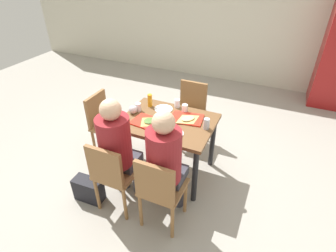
# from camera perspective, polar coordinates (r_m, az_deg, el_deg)

# --- Properties ---
(ground_plane) EXTENTS (10.00, 10.00, 0.02)m
(ground_plane) POSITION_cam_1_polar(r_m,az_deg,el_deg) (3.49, 0.00, -9.41)
(ground_plane) COLOR #9E998E
(back_wall) EXTENTS (10.00, 0.10, 2.80)m
(back_wall) POSITION_cam_1_polar(r_m,az_deg,el_deg) (5.73, 14.33, 22.69)
(back_wall) COLOR beige
(back_wall) RESTS_ON ground_plane
(main_table) EXTENTS (1.04, 0.78, 0.75)m
(main_table) POSITION_cam_1_polar(r_m,az_deg,el_deg) (3.09, 0.00, -0.53)
(main_table) COLOR brown
(main_table) RESTS_ON ground_plane
(chair_near_left) EXTENTS (0.40, 0.40, 0.87)m
(chair_near_left) POSITION_cam_1_polar(r_m,az_deg,el_deg) (2.76, -11.75, -9.69)
(chair_near_left) COLOR olive
(chair_near_left) RESTS_ON ground_plane
(chair_near_right) EXTENTS (0.40, 0.40, 0.87)m
(chair_near_right) POSITION_cam_1_polar(r_m,az_deg,el_deg) (2.55, -1.82, -13.15)
(chair_near_right) COLOR olive
(chair_near_right) RESTS_ON ground_plane
(chair_far_side) EXTENTS (0.40, 0.40, 0.87)m
(chair_far_side) POSITION_cam_1_polar(r_m,az_deg,el_deg) (3.77, 4.82, 3.83)
(chair_far_side) COLOR olive
(chair_far_side) RESTS_ON ground_plane
(chair_left_end) EXTENTS (0.40, 0.40, 0.87)m
(chair_left_end) POSITION_cam_1_polar(r_m,az_deg,el_deg) (3.57, -13.36, 1.08)
(chair_left_end) COLOR olive
(chair_left_end) RESTS_ON ground_plane
(person_in_red) EXTENTS (0.32, 0.42, 1.28)m
(person_in_red) POSITION_cam_1_polar(r_m,az_deg,el_deg) (2.68, -10.68, -4.00)
(person_in_red) COLOR #383842
(person_in_red) RESTS_ON ground_plane
(person_in_brown_jacket) EXTENTS (0.32, 0.42, 1.28)m
(person_in_brown_jacket) POSITION_cam_1_polar(r_m,az_deg,el_deg) (2.47, -0.50, -7.06)
(person_in_brown_jacket) COLOR #383842
(person_in_brown_jacket) RESTS_ON ground_plane
(tray_red_near) EXTENTS (0.39, 0.30, 0.02)m
(tray_red_near) POSITION_cam_1_polar(r_m,az_deg,el_deg) (2.99, -4.25, 0.80)
(tray_red_near) COLOR red
(tray_red_near) RESTS_ON main_table
(tray_red_far) EXTENTS (0.39, 0.30, 0.02)m
(tray_red_far) POSITION_cam_1_polar(r_m,az_deg,el_deg) (3.06, 4.01, 1.63)
(tray_red_far) COLOR red
(tray_red_far) RESTS_ON main_table
(paper_plate_center) EXTENTS (0.22, 0.22, 0.01)m
(paper_plate_center) POSITION_cam_1_polar(r_m,az_deg,el_deg) (3.25, -0.96, 3.67)
(paper_plate_center) COLOR white
(paper_plate_center) RESTS_ON main_table
(paper_plate_near_edge) EXTENTS (0.22, 0.22, 0.01)m
(paper_plate_near_edge) POSITION_cam_1_polar(r_m,az_deg,el_deg) (2.81, 1.11, -1.56)
(paper_plate_near_edge) COLOR white
(paper_plate_near_edge) RESTS_ON main_table
(pizza_slice_a) EXTENTS (0.23, 0.24, 0.02)m
(pizza_slice_a) POSITION_cam_1_polar(r_m,az_deg,el_deg) (2.98, -3.92, 1.08)
(pizza_slice_a) COLOR tan
(pizza_slice_a) RESTS_ON tray_red_near
(pizza_slice_b) EXTENTS (0.27, 0.28, 0.02)m
(pizza_slice_b) POSITION_cam_1_polar(r_m,az_deg,el_deg) (3.03, 4.22, 1.57)
(pizza_slice_b) COLOR #DBAD60
(pizza_slice_b) RESTS_ON tray_red_far
(plastic_cup_a) EXTENTS (0.07, 0.07, 0.10)m
(plastic_cup_a) POSITION_cam_1_polar(r_m,az_deg,el_deg) (3.28, 1.96, 4.83)
(plastic_cup_a) COLOR white
(plastic_cup_a) RESTS_ON main_table
(plastic_cup_b) EXTENTS (0.07, 0.07, 0.10)m
(plastic_cup_b) POSITION_cam_1_polar(r_m,az_deg,el_deg) (2.75, -2.34, -1.41)
(plastic_cup_b) COLOR white
(plastic_cup_b) RESTS_ON main_table
(plastic_cup_c) EXTENTS (0.07, 0.07, 0.10)m
(plastic_cup_c) POSITION_cam_1_polar(r_m,az_deg,el_deg) (3.22, -6.36, 4.04)
(plastic_cup_c) COLOR white
(plastic_cup_c) RESTS_ON main_table
(plastic_cup_d) EXTENTS (0.07, 0.07, 0.10)m
(plastic_cup_d) POSITION_cam_1_polar(r_m,az_deg,el_deg) (3.18, 3.59, 3.75)
(plastic_cup_d) COLOR white
(plastic_cup_d) RESTS_ON main_table
(soda_can) EXTENTS (0.07, 0.07, 0.12)m
(soda_can) POSITION_cam_1_polar(r_m,az_deg,el_deg) (2.89, 8.18, 0.48)
(soda_can) COLOR #B7BCC6
(soda_can) RESTS_ON main_table
(condiment_bottle) EXTENTS (0.06, 0.06, 0.16)m
(condiment_bottle) POSITION_cam_1_polar(r_m,az_deg,el_deg) (3.29, -3.86, 5.45)
(condiment_bottle) COLOR orange
(condiment_bottle) RESTS_ON main_table
(foil_bundle) EXTENTS (0.10, 0.10, 0.10)m
(foil_bundle) POSITION_cam_1_polar(r_m,az_deg,el_deg) (3.17, -7.46, 3.50)
(foil_bundle) COLOR silver
(foil_bundle) RESTS_ON main_table
(handbag) EXTENTS (0.33, 0.17, 0.28)m
(handbag) POSITION_cam_1_polar(r_m,az_deg,el_deg) (3.18, -16.50, -12.81)
(handbag) COLOR black
(handbag) RESTS_ON ground_plane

